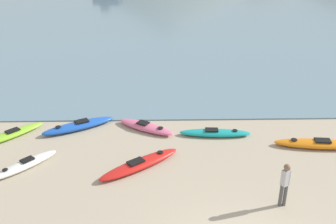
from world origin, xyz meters
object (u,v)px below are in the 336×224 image
at_px(kayak_on_sand_2, 318,144).
at_px(kayak_on_sand_7, 146,127).
at_px(person_near_foreground, 285,182).
at_px(kayak_on_sand_4, 25,165).
at_px(kayak_on_sand_1, 215,133).
at_px(kayak_on_sand_0, 140,164).
at_px(kayak_on_sand_5, 79,126).
at_px(kayak_on_sand_6, 10,135).

xyz_separation_m(kayak_on_sand_2, kayak_on_sand_7, (-7.16, 1.71, -0.01)).
relative_size(kayak_on_sand_2, person_near_foreground, 2.30).
bearing_deg(kayak_on_sand_4, kayak_on_sand_1, 17.69).
distance_m(kayak_on_sand_2, kayak_on_sand_4, 11.72).
relative_size(kayak_on_sand_4, kayak_on_sand_7, 0.86).
bearing_deg(kayak_on_sand_0, person_near_foreground, -26.33).
xyz_separation_m(kayak_on_sand_7, person_near_foreground, (4.61, -5.43, 0.76)).
bearing_deg(kayak_on_sand_0, kayak_on_sand_5, 132.05).
distance_m(kayak_on_sand_5, person_near_foreground, 9.47).
distance_m(kayak_on_sand_4, person_near_foreground, 9.43).
xyz_separation_m(kayak_on_sand_0, kayak_on_sand_6, (-5.73, 2.46, -0.02)).
relative_size(kayak_on_sand_1, kayak_on_sand_4, 1.31).
relative_size(kayak_on_sand_6, kayak_on_sand_7, 0.98).
bearing_deg(kayak_on_sand_0, kayak_on_sand_7, 87.55).
height_order(kayak_on_sand_1, kayak_on_sand_4, kayak_on_sand_4).
distance_m(kayak_on_sand_1, kayak_on_sand_7, 3.11).
bearing_deg(kayak_on_sand_7, kayak_on_sand_0, -92.45).
xyz_separation_m(kayak_on_sand_4, kayak_on_sand_6, (-1.38, 2.41, -0.01)).
bearing_deg(kayak_on_sand_4, person_near_foreground, -14.79).
bearing_deg(kayak_on_sand_2, kayak_on_sand_6, 175.22).
distance_m(kayak_on_sand_1, kayak_on_sand_4, 7.90).
bearing_deg(kayak_on_sand_6, kayak_on_sand_7, 6.06).
bearing_deg(kayak_on_sand_1, person_near_foreground, -71.97).
bearing_deg(kayak_on_sand_4, kayak_on_sand_2, 6.47).
height_order(kayak_on_sand_2, kayak_on_sand_7, kayak_on_sand_2).
distance_m(kayak_on_sand_0, kayak_on_sand_6, 6.24).
height_order(kayak_on_sand_6, kayak_on_sand_7, kayak_on_sand_7).
relative_size(kayak_on_sand_1, kayak_on_sand_5, 0.97).
relative_size(kayak_on_sand_7, person_near_foreground, 1.76).
xyz_separation_m(kayak_on_sand_1, person_near_foreground, (1.56, -4.80, 0.77)).
bearing_deg(person_near_foreground, kayak_on_sand_6, 155.33).
relative_size(kayak_on_sand_5, person_near_foreground, 2.06).
bearing_deg(kayak_on_sand_0, kayak_on_sand_4, 179.28).
xyz_separation_m(kayak_on_sand_6, kayak_on_sand_7, (5.86, 0.62, 0.01)).
relative_size(kayak_on_sand_4, person_near_foreground, 1.52).
bearing_deg(kayak_on_sand_6, kayak_on_sand_4, -60.20).
bearing_deg(kayak_on_sand_4, kayak_on_sand_0, -0.72).
relative_size(kayak_on_sand_5, kayak_on_sand_7, 1.17).
distance_m(kayak_on_sand_1, kayak_on_sand_2, 4.26).
height_order(kayak_on_sand_5, kayak_on_sand_6, kayak_on_sand_5).
relative_size(kayak_on_sand_2, kayak_on_sand_7, 1.30).
distance_m(kayak_on_sand_4, kayak_on_sand_5, 3.48).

